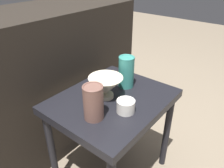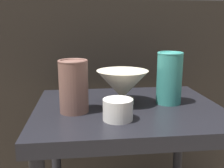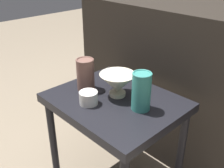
{
  "view_description": "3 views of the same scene",
  "coord_description": "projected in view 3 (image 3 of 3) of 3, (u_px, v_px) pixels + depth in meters",
  "views": [
    {
      "loc": [
        -0.68,
        -0.55,
        1.09
      ],
      "look_at": [
        0.02,
        0.02,
        0.59
      ],
      "focal_mm": 35.0,
      "sensor_mm": 36.0,
      "label": 1
    },
    {
      "loc": [
        -0.14,
        -0.76,
        0.77
      ],
      "look_at": [
        -0.05,
        0.01,
        0.59
      ],
      "focal_mm": 42.0,
      "sensor_mm": 36.0,
      "label": 2
    },
    {
      "loc": [
        0.72,
        -0.71,
        1.11
      ],
      "look_at": [
        -0.04,
        0.02,
        0.58
      ],
      "focal_mm": 42.0,
      "sensor_mm": 36.0,
      "label": 3
    }
  ],
  "objects": [
    {
      "name": "vase_colorful_right",
      "position": [
        141.0,
        91.0,
        1.05
      ],
      "size": [
        0.08,
        0.08,
        0.16
      ],
      "color": "teal",
      "rests_on": "table"
    },
    {
      "name": "couch_backdrop",
      "position": [
        183.0,
        79.0,
        1.55
      ],
      "size": [
        1.23,
        0.5,
        0.87
      ],
      "color": "black",
      "rests_on": "ground_plane"
    },
    {
      "name": "cup",
      "position": [
        89.0,
        98.0,
        1.11
      ],
      "size": [
        0.08,
        0.08,
        0.06
      ],
      "color": "silver",
      "rests_on": "table"
    },
    {
      "name": "vase_textured_left",
      "position": [
        85.0,
        74.0,
        1.21
      ],
      "size": [
        0.08,
        0.08,
        0.15
      ],
      "color": "brown",
      "rests_on": "table"
    },
    {
      "name": "table",
      "position": [
        115.0,
        112.0,
        1.2
      ],
      "size": [
        0.57,
        0.46,
        0.53
      ],
      "color": "black",
      "rests_on": "ground_plane"
    },
    {
      "name": "bowl",
      "position": [
        118.0,
        83.0,
        1.16
      ],
      "size": [
        0.16,
        0.16,
        0.11
      ],
      "color": "beige",
      "rests_on": "table"
    }
  ]
}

